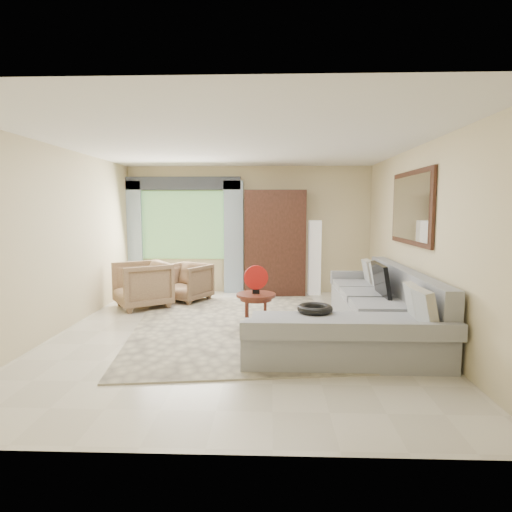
{
  "coord_description": "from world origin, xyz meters",
  "views": [
    {
      "loc": [
        0.47,
        -5.85,
        1.74
      ],
      "look_at": [
        0.25,
        0.35,
        1.05
      ],
      "focal_mm": 30.0,
      "sensor_mm": 36.0,
      "label": 1
    }
  ],
  "objects_px": {
    "potted_plant": "(143,283)",
    "armoire": "(275,243)",
    "sectional_sofa": "(368,317)",
    "armchair_left": "(142,285)",
    "tv_screen": "(381,280)",
    "coffee_table": "(256,312)",
    "floor_lamp": "(314,258)",
    "armchair_right": "(186,282)"
  },
  "relations": [
    {
      "from": "potted_plant",
      "to": "armoire",
      "type": "relative_size",
      "value": 0.25
    },
    {
      "from": "sectional_sofa",
      "to": "armchair_left",
      "type": "relative_size",
      "value": 3.89
    },
    {
      "from": "tv_screen",
      "to": "coffee_table",
      "type": "bearing_deg",
      "value": -172.54
    },
    {
      "from": "tv_screen",
      "to": "floor_lamp",
      "type": "distance_m",
      "value": 2.61
    },
    {
      "from": "coffee_table",
      "to": "armchair_right",
      "type": "xyz_separation_m",
      "value": [
        -1.39,
        2.01,
        0.06
      ]
    },
    {
      "from": "armchair_right",
      "to": "armoire",
      "type": "height_order",
      "value": "armoire"
    },
    {
      "from": "tv_screen",
      "to": "coffee_table",
      "type": "height_order",
      "value": "tv_screen"
    },
    {
      "from": "armchair_right",
      "to": "floor_lamp",
      "type": "bearing_deg",
      "value": 45.3
    },
    {
      "from": "armchair_left",
      "to": "armchair_right",
      "type": "height_order",
      "value": "armchair_left"
    },
    {
      "from": "coffee_table",
      "to": "tv_screen",
      "type": "bearing_deg",
      "value": 7.46
    },
    {
      "from": "sectional_sofa",
      "to": "floor_lamp",
      "type": "bearing_deg",
      "value": 98.33
    },
    {
      "from": "coffee_table",
      "to": "potted_plant",
      "type": "height_order",
      "value": "coffee_table"
    },
    {
      "from": "coffee_table",
      "to": "floor_lamp",
      "type": "bearing_deg",
      "value": 68.42
    },
    {
      "from": "sectional_sofa",
      "to": "armoire",
      "type": "distance_m",
      "value": 3.24
    },
    {
      "from": "sectional_sofa",
      "to": "coffee_table",
      "type": "distance_m",
      "value": 1.54
    },
    {
      "from": "coffee_table",
      "to": "armchair_right",
      "type": "relative_size",
      "value": 0.71
    },
    {
      "from": "sectional_sofa",
      "to": "coffee_table",
      "type": "xyz_separation_m",
      "value": [
        -1.52,
        0.21,
        0.01
      ]
    },
    {
      "from": "tv_screen",
      "to": "armchair_right",
      "type": "relative_size",
      "value": 0.95
    },
    {
      "from": "coffee_table",
      "to": "armchair_left",
      "type": "distance_m",
      "value": 2.53
    },
    {
      "from": "armchair_right",
      "to": "potted_plant",
      "type": "distance_m",
      "value": 1.0
    },
    {
      "from": "armchair_right",
      "to": "armoire",
      "type": "xyz_separation_m",
      "value": [
        1.68,
        0.69,
        0.69
      ]
    },
    {
      "from": "tv_screen",
      "to": "armchair_right",
      "type": "xyz_separation_m",
      "value": [
        -3.18,
        1.77,
        -0.36
      ]
    },
    {
      "from": "floor_lamp",
      "to": "tv_screen",
      "type": "bearing_deg",
      "value": -74.46
    },
    {
      "from": "armchair_left",
      "to": "coffee_table",
      "type": "bearing_deg",
      "value": 21.56
    },
    {
      "from": "sectional_sofa",
      "to": "armchair_right",
      "type": "height_order",
      "value": "sectional_sofa"
    },
    {
      "from": "sectional_sofa",
      "to": "tv_screen",
      "type": "xyz_separation_m",
      "value": [
        0.27,
        0.44,
        0.44
      ]
    },
    {
      "from": "tv_screen",
      "to": "potted_plant",
      "type": "bearing_deg",
      "value": 152.64
    },
    {
      "from": "armchair_left",
      "to": "armchair_right",
      "type": "bearing_deg",
      "value": 96.17
    },
    {
      "from": "tv_screen",
      "to": "floor_lamp",
      "type": "xyz_separation_m",
      "value": [
        -0.7,
        2.52,
        0.03
      ]
    },
    {
      "from": "armchair_right",
      "to": "floor_lamp",
      "type": "distance_m",
      "value": 2.62
    },
    {
      "from": "armchair_left",
      "to": "armchair_right",
      "type": "relative_size",
      "value": 1.14
    },
    {
      "from": "armchair_left",
      "to": "potted_plant",
      "type": "relative_size",
      "value": 1.68
    },
    {
      "from": "armchair_left",
      "to": "floor_lamp",
      "type": "bearing_deg",
      "value": 79.19
    },
    {
      "from": "armchair_left",
      "to": "floor_lamp",
      "type": "xyz_separation_m",
      "value": [
        3.15,
        1.29,
        0.34
      ]
    },
    {
      "from": "sectional_sofa",
      "to": "floor_lamp",
      "type": "height_order",
      "value": "floor_lamp"
    },
    {
      "from": "sectional_sofa",
      "to": "armchair_right",
      "type": "xyz_separation_m",
      "value": [
        -2.92,
        2.21,
        0.07
      ]
    },
    {
      "from": "coffee_table",
      "to": "floor_lamp",
      "type": "distance_m",
      "value": 2.99
    },
    {
      "from": "coffee_table",
      "to": "armchair_left",
      "type": "height_order",
      "value": "armchair_left"
    },
    {
      "from": "coffee_table",
      "to": "armoire",
      "type": "relative_size",
      "value": 0.26
    },
    {
      "from": "coffee_table",
      "to": "armchair_right",
      "type": "bearing_deg",
      "value": 124.79
    },
    {
      "from": "tv_screen",
      "to": "armchair_left",
      "type": "relative_size",
      "value": 0.83
    },
    {
      "from": "tv_screen",
      "to": "potted_plant",
      "type": "relative_size",
      "value": 1.39
    }
  ]
}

